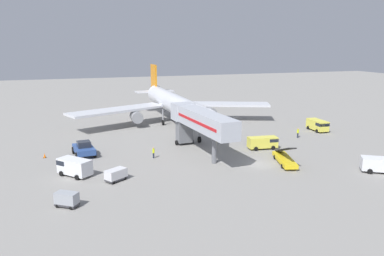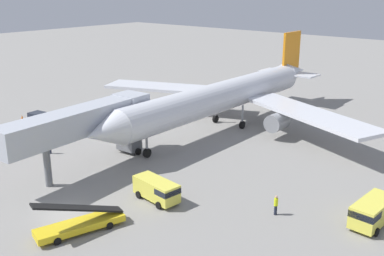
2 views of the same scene
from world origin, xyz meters
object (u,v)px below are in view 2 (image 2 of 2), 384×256
at_px(service_van_outer_left, 372,211).
at_px(ground_crew_worker_foreground, 50,146).
at_px(pushback_tug, 39,121).
at_px(safety_cone_alpha, 22,117).
at_px(airplane_at_gate, 227,95).
at_px(ground_crew_worker_midground, 276,205).
at_px(belt_loader_truck, 80,223).
at_px(jet_bridge, 88,122).
at_px(service_van_outer_right, 157,189).

relative_size(service_van_outer_left, ground_crew_worker_foreground, 2.99).
xyz_separation_m(pushback_tug, safety_cone_alpha, (-5.73, 0.68, -0.75)).
bearing_deg(ground_crew_worker_foreground, safety_cone_alpha, 160.90).
distance_m(airplane_at_gate, ground_crew_worker_midground, 25.99).
distance_m(pushback_tug, belt_loader_truck, 30.20).
relative_size(jet_bridge, pushback_tug, 3.37).
bearing_deg(ground_crew_worker_foreground, service_van_outer_right, -1.87).
height_order(pushback_tug, service_van_outer_right, pushback_tug).
distance_m(airplane_at_gate, ground_crew_worker_foreground, 24.34).
distance_m(airplane_at_gate, safety_cone_alpha, 30.43).
relative_size(airplane_at_gate, pushback_tug, 8.46).
distance_m(service_van_outer_right, safety_cone_alpha, 34.32).
bearing_deg(belt_loader_truck, airplane_at_gate, 104.24).
distance_m(airplane_at_gate, jet_bridge, 22.02).
bearing_deg(pushback_tug, airplane_at_gate, 41.98).
bearing_deg(ground_crew_worker_midground, service_van_outer_right, -154.22).
bearing_deg(belt_loader_truck, pushback_tug, 153.96).
bearing_deg(safety_cone_alpha, airplane_at_gate, 33.71).
bearing_deg(service_van_outer_right, safety_cone_alpha, 169.95).
xyz_separation_m(pushback_tug, service_van_outer_left, (44.66, 2.95, 0.14)).
xyz_separation_m(pushback_tug, belt_loader_truck, (27.14, -13.26, -0.31)).
bearing_deg(jet_bridge, ground_crew_worker_midground, 10.60).
distance_m(pushback_tug, safety_cone_alpha, 5.82).
height_order(airplane_at_gate, ground_crew_worker_midground, airplane_at_gate).
xyz_separation_m(airplane_at_gate, safety_cone_alpha, (-25.08, -16.73, -4.12)).
height_order(airplane_at_gate, pushback_tug, airplane_at_gate).
distance_m(jet_bridge, service_van_outer_left, 28.78).
xyz_separation_m(service_van_outer_left, safety_cone_alpha, (-50.39, -2.27, -0.89)).
bearing_deg(jet_bridge, airplane_at_gate, 84.26).
bearing_deg(safety_cone_alpha, belt_loader_truck, -22.98).
xyz_separation_m(jet_bridge, service_van_outer_right, (10.90, -0.82, -4.10)).
bearing_deg(ground_crew_worker_foreground, ground_crew_worker_midground, 8.33).
bearing_deg(safety_cone_alpha, service_van_outer_right, -10.05).
height_order(jet_bridge, safety_cone_alpha, jet_bridge).
xyz_separation_m(airplane_at_gate, service_van_outer_right, (8.70, -22.72, -3.32)).
xyz_separation_m(ground_crew_worker_midground, safety_cone_alpha, (-43.46, 1.32, -0.62)).
bearing_deg(service_van_outer_right, belt_loader_truck, -96.59).
distance_m(pushback_tug, ground_crew_worker_foreground, 10.92).
relative_size(airplane_at_gate, service_van_outer_left, 9.19).
xyz_separation_m(airplane_at_gate, pushback_tug, (-19.35, -17.42, -3.37)).
height_order(airplane_at_gate, jet_bridge, airplane_at_gate).
height_order(airplane_at_gate, service_van_outer_right, airplane_at_gate).
relative_size(belt_loader_truck, ground_crew_worker_foreground, 4.33).
distance_m(ground_crew_worker_midground, safety_cone_alpha, 43.48).
distance_m(jet_bridge, pushback_tug, 18.21).
relative_size(pushback_tug, ground_crew_worker_midground, 3.04).
bearing_deg(ground_crew_worker_midground, belt_loader_truck, -130.00).
relative_size(pushback_tug, safety_cone_alpha, 8.00).
height_order(pushback_tug, ground_crew_worker_foreground, pushback_tug).
height_order(airplane_at_gate, belt_loader_truck, airplane_at_gate).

